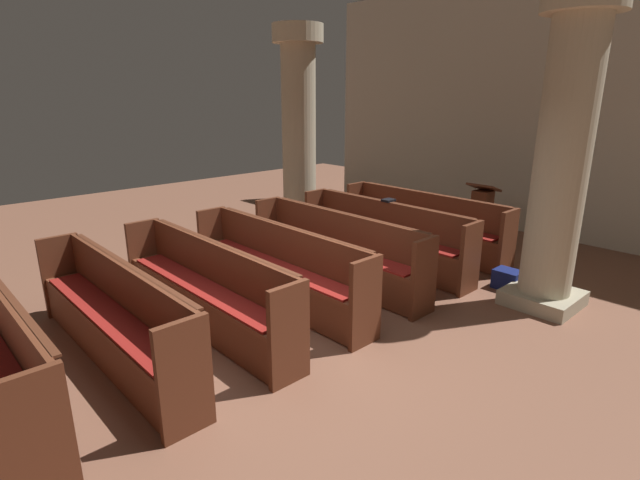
{
  "coord_description": "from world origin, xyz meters",
  "views": [
    {
      "loc": [
        3.6,
        -2.86,
        2.53
      ],
      "look_at": [
        -0.68,
        1.13,
        0.75
      ],
      "focal_mm": 27.31,
      "sensor_mm": 36.0,
      "label": 1
    }
  ],
  "objects_px": {
    "pew_row_0": "(423,221)",
    "pew_row_5": "(112,312)",
    "pillar_aisle_side": "(563,151)",
    "hymn_book": "(388,200)",
    "pew_row_2": "(335,247)",
    "pew_row_4": "(205,285)",
    "pew_row_3": "(277,264)",
    "lectern": "(481,219)",
    "pew_row_1": "(383,233)",
    "kneeler_box_navy": "(507,279)",
    "pillar_far_side": "(299,130)"
  },
  "relations": [
    {
      "from": "pew_row_1",
      "to": "pew_row_2",
      "type": "distance_m",
      "value": 1.01
    },
    {
      "from": "hymn_book",
      "to": "kneeler_box_navy",
      "type": "distance_m",
      "value": 2.04
    },
    {
      "from": "pillar_aisle_side",
      "to": "pew_row_2",
      "type": "bearing_deg",
      "value": -149.43
    },
    {
      "from": "pew_row_0",
      "to": "pew_row_1",
      "type": "relative_size",
      "value": 1.0
    },
    {
      "from": "pew_row_0",
      "to": "pew_row_5",
      "type": "height_order",
      "value": "same"
    },
    {
      "from": "pew_row_2",
      "to": "pew_row_4",
      "type": "distance_m",
      "value": 2.01
    },
    {
      "from": "hymn_book",
      "to": "kneeler_box_navy",
      "type": "bearing_deg",
      "value": 10.06
    },
    {
      "from": "pew_row_3",
      "to": "kneeler_box_navy",
      "type": "height_order",
      "value": "pew_row_3"
    },
    {
      "from": "pew_row_0",
      "to": "kneeler_box_navy",
      "type": "bearing_deg",
      "value": -15.67
    },
    {
      "from": "pew_row_0",
      "to": "pew_row_2",
      "type": "bearing_deg",
      "value": -90.0
    },
    {
      "from": "pew_row_4",
      "to": "pew_row_2",
      "type": "bearing_deg",
      "value": 90.0
    },
    {
      "from": "kneeler_box_navy",
      "to": "pew_row_0",
      "type": "bearing_deg",
      "value": 164.33
    },
    {
      "from": "pillar_far_side",
      "to": "hymn_book",
      "type": "xyz_separation_m",
      "value": [
        2.17,
        -0.09,
        -0.92
      ]
    },
    {
      "from": "pew_row_0",
      "to": "pew_row_5",
      "type": "xyz_separation_m",
      "value": [
        0.0,
        -5.03,
        0.0
      ]
    },
    {
      "from": "pillar_far_side",
      "to": "kneeler_box_navy",
      "type": "relative_size",
      "value": 10.68
    },
    {
      "from": "pew_row_3",
      "to": "pillar_aisle_side",
      "type": "relative_size",
      "value": 0.83
    },
    {
      "from": "pew_row_0",
      "to": "hymn_book",
      "type": "bearing_deg",
      "value": -95.28
    },
    {
      "from": "pew_row_0",
      "to": "kneeler_box_navy",
      "type": "xyz_separation_m",
      "value": [
        1.75,
        -0.49,
        -0.38
      ]
    },
    {
      "from": "pew_row_0",
      "to": "pillar_aisle_side",
      "type": "xyz_separation_m",
      "value": [
        2.29,
        -0.66,
        1.38
      ]
    },
    {
      "from": "pew_row_1",
      "to": "hymn_book",
      "type": "bearing_deg",
      "value": 111.46
    },
    {
      "from": "pillar_aisle_side",
      "to": "hymn_book",
      "type": "height_order",
      "value": "pillar_aisle_side"
    },
    {
      "from": "pew_row_3",
      "to": "pew_row_4",
      "type": "height_order",
      "value": "same"
    },
    {
      "from": "hymn_book",
      "to": "pillar_aisle_side",
      "type": "bearing_deg",
      "value": 3.78
    },
    {
      "from": "pew_row_1",
      "to": "pew_row_5",
      "type": "relative_size",
      "value": 1.0
    },
    {
      "from": "kneeler_box_navy",
      "to": "pew_row_2",
      "type": "bearing_deg",
      "value": -139.0
    },
    {
      "from": "hymn_book",
      "to": "pew_row_3",
      "type": "bearing_deg",
      "value": -88.04
    },
    {
      "from": "pew_row_5",
      "to": "lectern",
      "type": "height_order",
      "value": "lectern"
    },
    {
      "from": "pew_row_1",
      "to": "pew_row_5",
      "type": "height_order",
      "value": "same"
    },
    {
      "from": "pillar_aisle_side",
      "to": "lectern",
      "type": "relative_size",
      "value": 3.35
    },
    {
      "from": "pew_row_1",
      "to": "pew_row_2",
      "type": "height_order",
      "value": "same"
    },
    {
      "from": "pew_row_0",
      "to": "hymn_book",
      "type": "height_order",
      "value": "hymn_book"
    },
    {
      "from": "pillar_far_side",
      "to": "lectern",
      "type": "relative_size",
      "value": 3.35
    },
    {
      "from": "pew_row_2",
      "to": "pew_row_4",
      "type": "height_order",
      "value": "same"
    },
    {
      "from": "pew_row_0",
      "to": "pillar_far_side",
      "type": "xyz_separation_m",
      "value": [
        -2.24,
        -0.72,
        1.38
      ]
    },
    {
      "from": "pew_row_0",
      "to": "pew_row_3",
      "type": "bearing_deg",
      "value": -90.0
    },
    {
      "from": "pillar_aisle_side",
      "to": "hymn_book",
      "type": "distance_m",
      "value": 2.54
    },
    {
      "from": "pew_row_2",
      "to": "lectern",
      "type": "distance_m",
      "value": 3.06
    },
    {
      "from": "pew_row_4",
      "to": "pillar_aisle_side",
      "type": "bearing_deg",
      "value": 55.74
    },
    {
      "from": "pew_row_4",
      "to": "kneeler_box_navy",
      "type": "height_order",
      "value": "pew_row_4"
    },
    {
      "from": "pillar_far_side",
      "to": "pew_row_4",
      "type": "bearing_deg",
      "value": -55.83
    },
    {
      "from": "kneeler_box_navy",
      "to": "hymn_book",
      "type": "bearing_deg",
      "value": -169.94
    },
    {
      "from": "pew_row_3",
      "to": "pew_row_4",
      "type": "distance_m",
      "value": 1.01
    },
    {
      "from": "lectern",
      "to": "pew_row_5",
      "type": "bearing_deg",
      "value": -94.48
    },
    {
      "from": "pew_row_3",
      "to": "kneeler_box_navy",
      "type": "xyz_separation_m",
      "value": [
        1.75,
        2.53,
        -0.38
      ]
    },
    {
      "from": "pew_row_3",
      "to": "pew_row_5",
      "type": "xyz_separation_m",
      "value": [
        0.0,
        -2.01,
        0.0
      ]
    },
    {
      "from": "pew_row_2",
      "to": "kneeler_box_navy",
      "type": "distance_m",
      "value": 2.35
    },
    {
      "from": "pew_row_2",
      "to": "lectern",
      "type": "bearing_deg",
      "value": 81.11
    },
    {
      "from": "pew_row_0",
      "to": "kneeler_box_navy",
      "type": "distance_m",
      "value": 1.86
    },
    {
      "from": "pew_row_3",
      "to": "kneeler_box_navy",
      "type": "relative_size",
      "value": 8.83
    },
    {
      "from": "pew_row_0",
      "to": "pew_row_4",
      "type": "relative_size",
      "value": 1.0
    }
  ]
}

